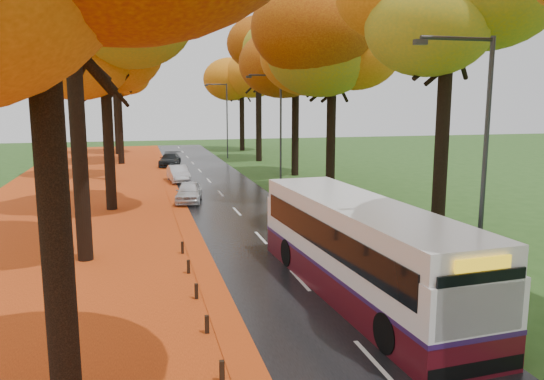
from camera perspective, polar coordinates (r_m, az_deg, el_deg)
name	(u,v)px	position (r m, az deg, el deg)	size (l,w,h in m)	color
road	(234,208)	(31.08, -4.13, -1.97)	(6.50, 90.00, 0.04)	black
centre_line	(234,208)	(31.07, -4.13, -1.93)	(0.12, 90.00, 0.01)	silver
leaf_verge	(71,217)	(30.83, -20.84, -2.70)	(12.00, 90.00, 0.02)	#962B0D
leaf_drift	(181,211)	(30.69, -9.75, -2.19)	(0.90, 90.00, 0.01)	#D95216
trees_left	(99,41)	(32.25, -18.16, 15.00)	(9.20, 74.00, 13.88)	black
trees_right	(340,44)	(34.42, 7.37, 15.28)	(9.30, 74.20, 13.96)	black
streetlamp_near	(477,156)	(16.03, 21.22, 3.41)	(2.45, 0.18, 8.00)	#333538
streetlamp_mid	(277,123)	(36.21, 0.56, 7.19)	(2.45, 0.18, 8.00)	#333538
streetlamp_far	(225,115)	(57.74, -5.11, 8.08)	(2.45, 0.18, 8.00)	#333538
bus	(360,247)	(17.32, 9.45, -6.05)	(3.34, 11.65, 3.03)	#450A13
car_white	(189,192)	(33.11, -8.93, -0.20)	(1.49, 3.70, 1.26)	silver
car_silver	(178,174)	(41.45, -10.05, 1.74)	(1.32, 3.79, 1.25)	#AAACB2
car_dark	(170,160)	(51.53, -10.92, 3.24)	(1.73, 4.26, 1.24)	black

